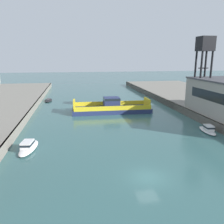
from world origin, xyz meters
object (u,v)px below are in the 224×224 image
(chain_ferry, at_px, (111,108))
(crane_tower, at_px, (205,53))
(moored_boat_near_right, at_px, (48,100))
(moored_boat_mid_left, at_px, (28,147))
(moored_boat_near_left, at_px, (208,130))

(chain_ferry, height_order, crane_tower, crane_tower)
(moored_boat_near_right, relative_size, moored_boat_mid_left, 0.96)
(chain_ferry, height_order, moored_boat_mid_left, chain_ferry)
(moored_boat_near_left, bearing_deg, moored_boat_near_right, 130.80)
(moored_boat_mid_left, height_order, crane_tower, crane_tower)
(chain_ferry, relative_size, moored_boat_near_right, 3.01)
(moored_boat_near_right, relative_size, crane_tower, 0.40)
(chain_ferry, distance_m, crane_tower, 25.17)
(chain_ferry, distance_m, moored_boat_near_left, 24.45)
(moored_boat_near_right, bearing_deg, moored_boat_near_left, -49.20)
(chain_ferry, distance_m, moored_boat_near_right, 25.38)
(chain_ferry, relative_size, crane_tower, 1.21)
(moored_boat_near_left, bearing_deg, moored_boat_mid_left, -174.09)
(moored_boat_near_right, xyz_separation_m, crane_tower, (37.23, -26.31, 14.30))
(moored_boat_near_right, height_order, crane_tower, crane_tower)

